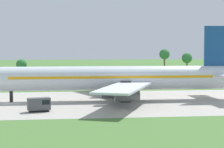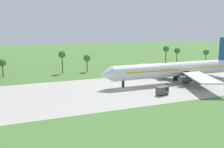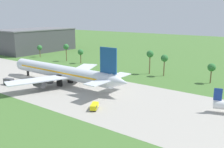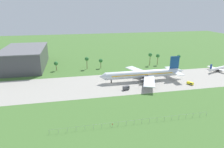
% 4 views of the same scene
% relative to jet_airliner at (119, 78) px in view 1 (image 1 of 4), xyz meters
% --- Properties ---
extents(ground_plane, '(600.00, 600.00, 0.00)m').
position_rel_jet_airliner_xyz_m(ground_plane, '(-25.78, -1.89, -5.43)').
color(ground_plane, '#477233').
extents(taxiway_strip, '(320.00, 44.00, 0.02)m').
position_rel_jet_airliner_xyz_m(taxiway_strip, '(-25.78, -1.89, -5.42)').
color(taxiway_strip, '#A8A399').
rests_on(taxiway_strip, ground_plane).
extents(jet_airliner, '(68.91, 51.01, 18.22)m').
position_rel_jet_airliner_xyz_m(jet_airliner, '(0.00, 0.00, 0.00)').
color(jet_airliner, silver).
rests_on(jet_airliner, ground_plane).
extents(fuel_truck, '(4.84, 3.06, 2.84)m').
position_rel_jet_airliner_xyz_m(fuel_truck, '(-18.10, -14.97, -3.91)').
color(fuel_truck, black).
rests_on(fuel_truck, ground_plane).
extents(palm_tree_row, '(123.38, 3.60, 12.24)m').
position_rel_jet_airliner_xyz_m(palm_tree_row, '(-5.33, 40.24, 2.72)').
color(palm_tree_row, brown).
rests_on(palm_tree_row, ground_plane).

